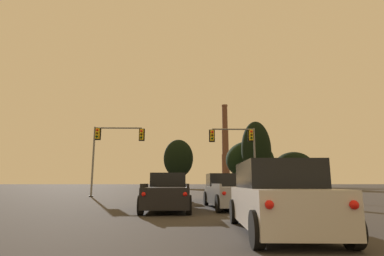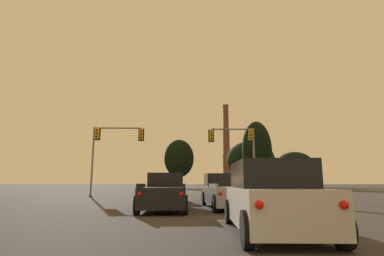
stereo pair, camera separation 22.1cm
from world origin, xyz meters
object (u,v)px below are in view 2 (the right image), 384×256
object	(u,v)px
sedan_center_lane_front	(169,192)
suv_right_lane_third	(271,198)
pickup_truck_right_lane_second	(226,192)
traffic_light_overhead_left	(110,143)
pickup_truck_right_lane_front	(218,189)
smokestack	(227,153)
pickup_truck_center_lane_second	(164,193)
traffic_light_overhead_right	(239,144)

from	to	relation	value
sedan_center_lane_front	suv_right_lane_third	world-z (taller)	suv_right_lane_third
pickup_truck_right_lane_second	traffic_light_overhead_left	distance (m)	16.87
traffic_light_overhead_left	sedan_center_lane_front	bearing A→B (deg)	-51.98
sedan_center_lane_front	traffic_light_overhead_left	size ratio (longest dim) A/B	0.71
pickup_truck_right_lane_front	traffic_light_overhead_left	world-z (taller)	traffic_light_overhead_left
sedan_center_lane_front	smokestack	size ratio (longest dim) A/B	0.12
pickup_truck_center_lane_second	suv_right_lane_third	world-z (taller)	suv_right_lane_third
pickup_truck_center_lane_second	traffic_light_overhead_left	bearing A→B (deg)	113.38
smokestack	pickup_truck_right_lane_front	bearing A→B (deg)	-98.32
pickup_truck_center_lane_second	traffic_light_overhead_right	world-z (taller)	traffic_light_overhead_right
smokestack	pickup_truck_center_lane_second	bearing A→B (deg)	-99.34
pickup_truck_center_lane_second	sedan_center_lane_front	xyz separation A→B (m)	(-0.10, 6.09, -0.14)
pickup_truck_center_lane_second	pickup_truck_right_lane_second	xyz separation A→B (m)	(3.21, 0.94, 0.00)
pickup_truck_right_lane_second	traffic_light_overhead_left	bearing A→B (deg)	123.16
sedan_center_lane_front	pickup_truck_right_lane_second	bearing A→B (deg)	-59.45
pickup_truck_right_lane_front	traffic_light_overhead_right	distance (m)	7.71
sedan_center_lane_front	suv_right_lane_third	distance (m)	13.60
suv_right_lane_third	traffic_light_overhead_right	xyz separation A→B (m)	(3.05, 20.83, 4.11)
sedan_center_lane_front	traffic_light_overhead_right	xyz separation A→B (m)	(6.44, 7.66, 4.34)
pickup_truck_right_lane_second	traffic_light_overhead_right	bearing A→B (deg)	73.40
pickup_truck_center_lane_second	traffic_light_overhead_right	xyz separation A→B (m)	(6.34, 13.75, 4.20)
sedan_center_lane_front	pickup_truck_right_lane_front	size ratio (longest dim) A/B	0.86
smokestack	suv_right_lane_third	bearing A→B (deg)	-97.54
pickup_truck_center_lane_second	sedan_center_lane_front	distance (m)	6.09
pickup_truck_center_lane_second	smokestack	size ratio (longest dim) A/B	0.14
pickup_truck_center_lane_second	pickup_truck_right_lane_front	xyz separation A→B (m)	(3.57, 7.92, 0.00)
traffic_light_overhead_right	suv_right_lane_third	bearing A→B (deg)	-98.32
pickup_truck_center_lane_second	traffic_light_overhead_left	size ratio (longest dim) A/B	0.82
pickup_truck_right_lane_second	traffic_light_overhead_right	size ratio (longest dim) A/B	0.85
pickup_truck_center_lane_second	traffic_light_overhead_left	xyz separation A→B (m)	(-6.38, 14.13, 4.32)
pickup_truck_right_lane_front	smokestack	xyz separation A→B (m)	(18.02, 123.26, 14.95)
traffic_light_overhead_right	traffic_light_overhead_left	bearing A→B (deg)	178.31
suv_right_lane_third	traffic_light_overhead_right	bearing A→B (deg)	84.53
traffic_light_overhead_left	pickup_truck_center_lane_second	bearing A→B (deg)	-65.69
traffic_light_overhead_left	suv_right_lane_third	bearing A→B (deg)	-65.47
sedan_center_lane_front	pickup_truck_right_lane_second	distance (m)	6.12
pickup_truck_right_lane_front	pickup_truck_right_lane_second	world-z (taller)	same
pickup_truck_right_lane_second	smokestack	world-z (taller)	smokestack
pickup_truck_right_lane_front	suv_right_lane_third	xyz separation A→B (m)	(-0.27, -15.00, 0.09)
pickup_truck_right_lane_front	traffic_light_overhead_right	world-z (taller)	traffic_light_overhead_right
traffic_light_overhead_right	smokestack	world-z (taller)	smokestack
sedan_center_lane_front	suv_right_lane_third	xyz separation A→B (m)	(3.39, -13.17, 0.23)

